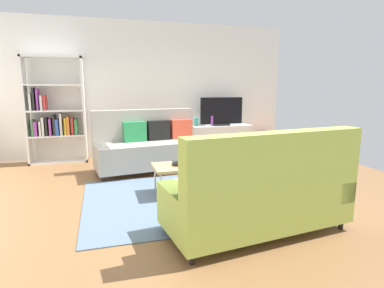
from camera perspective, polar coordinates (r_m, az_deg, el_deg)
ground_plane at (r=4.61m, az=-2.50°, el=-8.73°), size 7.68×7.68×0.00m
wall_far at (r=7.12m, az=-8.05°, el=9.75°), size 6.40×0.12×2.90m
area_rug at (r=4.40m, az=0.13°, el=-9.63°), size 2.90×2.20×0.01m
couch_beige at (r=5.75m, az=-7.78°, el=-0.36°), size 2.00×1.09×1.10m
couch_green at (r=3.31m, az=12.06°, el=-8.67°), size 1.99×1.06×1.10m
coffee_table at (r=4.48m, az=0.03°, el=-4.07°), size 1.10×0.56×0.42m
tv_console at (r=7.30m, az=5.24°, el=0.90°), size 1.40×0.44×0.64m
tv at (r=7.21m, az=5.38°, el=5.84°), size 1.00×0.20×0.64m
bookshelf at (r=6.80m, az=-23.82°, el=5.01°), size 1.10×0.36×2.10m
storage_trunk at (r=7.70m, az=13.14°, el=0.40°), size 0.52×0.40×0.44m
potted_plant at (r=4.40m, az=-0.29°, el=-1.33°), size 0.23×0.23×0.34m
table_book_0 at (r=4.46m, az=-2.05°, el=-3.53°), size 0.27×0.22×0.04m
vase_0 at (r=7.10m, az=0.77°, el=4.03°), size 0.08×0.08×0.18m
vase_1 at (r=7.15m, az=1.88°, el=3.89°), size 0.14×0.14×0.14m
bottle_0 at (r=7.12m, az=3.62°, el=4.22°), size 0.06×0.06×0.23m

